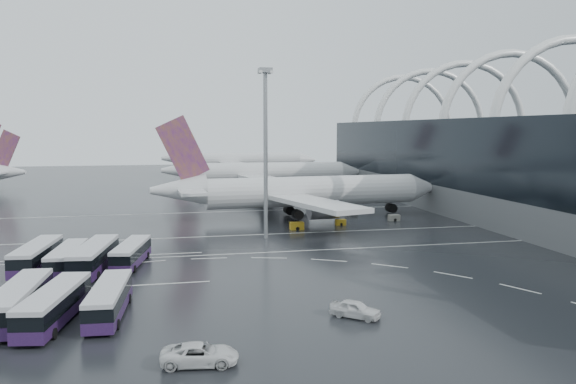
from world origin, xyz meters
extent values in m
plane|color=black|center=(0.00, 0.00, 0.00)|extent=(420.00, 420.00, 0.00)
cube|color=#515355|center=(62.00, 20.00, 3.00)|extent=(42.00, 160.00, 6.00)
cube|color=black|center=(62.00, 20.00, 13.00)|extent=(42.00, 160.00, 14.00)
torus|color=white|center=(58.00, 9.00, 18.00)|extent=(33.80, 1.80, 33.80)
torus|color=white|center=(58.00, 28.00, 18.00)|extent=(33.80, 1.80, 33.80)
torus|color=white|center=(58.00, 47.00, 18.00)|extent=(33.80, 1.80, 33.80)
torus|color=white|center=(58.00, 66.00, 18.00)|extent=(33.80, 1.80, 33.80)
torus|color=white|center=(58.00, 85.00, 18.00)|extent=(33.80, 1.80, 33.80)
cube|color=silver|center=(0.00, -2.00, 0.01)|extent=(120.00, 0.25, 0.01)
cube|color=silver|center=(0.00, 12.00, 0.01)|extent=(120.00, 0.25, 0.01)
cube|color=silver|center=(0.00, 40.00, 0.01)|extent=(120.00, 0.25, 0.01)
cube|color=silver|center=(-24.00, -16.00, 0.01)|extent=(28.00, 0.25, 0.01)
cube|color=silver|center=(-24.00, 0.00, 0.01)|extent=(28.00, 0.25, 0.01)
cylinder|color=silver|center=(14.27, 28.92, 5.34)|extent=(44.01, 9.09, 6.07)
cone|color=silver|center=(39.19, 30.65, 5.34)|extent=(6.68, 6.49, 6.07)
cone|color=silver|center=(-12.74, 27.04, 6.38)|extent=(10.86, 6.78, 6.07)
cube|color=#531B74|center=(-11.70, 27.11, 14.12)|extent=(10.10, 1.33, 12.86)
cube|color=silver|center=(-10.65, 27.18, 6.38)|extent=(6.00, 19.11, 0.52)
cube|color=silver|center=(11.00, 15.58, 4.71)|extent=(14.24, 27.16, 0.84)
cube|color=silver|center=(9.19, 41.67, 4.71)|extent=(10.90, 26.92, 0.84)
cylinder|color=gray|center=(13.88, 19.45, 2.82)|extent=(5.99, 3.95, 3.56)
cylinder|color=gray|center=(12.57, 38.24, 2.82)|extent=(5.99, 3.95, 3.56)
cube|color=black|center=(10.10, 28.63, 1.15)|extent=(12.99, 7.55, 2.30)
cylinder|color=silver|center=(14.80, 79.11, 5.28)|extent=(41.94, 7.57, 6.01)
cone|color=silver|center=(38.77, 78.21, 5.28)|extent=(6.43, 6.23, 6.01)
cone|color=silver|center=(-11.23, 80.09, 6.32)|extent=(10.57, 6.39, 6.01)
cube|color=#531B74|center=(-10.19, 80.05, 13.98)|extent=(9.99, 1.00, 12.73)
cube|color=silver|center=(-9.16, 80.01, 6.32)|extent=(5.36, 18.80, 0.52)
cube|color=silver|center=(10.18, 66.33, 4.66)|extent=(11.57, 26.74, 0.83)
cube|color=silver|center=(11.15, 92.20, 4.66)|extent=(13.36, 26.87, 0.83)
cylinder|color=gray|center=(13.42, 69.84, 2.80)|extent=(5.82, 3.73, 3.52)
cylinder|color=gray|center=(14.12, 88.46, 2.80)|extent=(5.82, 3.73, 3.52)
cube|color=black|center=(10.67, 79.27, 1.14)|extent=(12.66, 7.09, 2.28)
cylinder|color=silver|center=(15.40, 138.87, 5.62)|extent=(43.10, 8.77, 6.39)
cone|color=silver|center=(40.07, 137.49, 5.62)|extent=(6.95, 6.75, 6.39)
cone|color=silver|center=(-11.46, 140.38, 6.72)|extent=(11.35, 6.99, 6.39)
cube|color=#531B74|center=(-10.36, 140.32, 14.86)|extent=(10.63, 1.25, 13.54)
cube|color=silver|center=(-9.26, 140.25, 6.72)|extent=(6.06, 20.07, 0.55)
cube|color=silver|center=(10.24, 125.38, 4.95)|extent=(11.82, 28.38, 0.88)
cube|color=silver|center=(11.78, 152.86, 4.95)|extent=(14.66, 28.58, 0.88)
cylinder|color=gray|center=(13.75, 129.04, 2.97)|extent=(6.26, 4.08, 3.74)
cylinder|color=gray|center=(14.86, 148.83, 2.97)|extent=(6.26, 4.08, 3.74)
cube|color=black|center=(11.01, 139.12, 1.21)|extent=(13.59, 7.78, 2.42)
cone|color=silver|center=(-59.34, 94.05, 5.54)|extent=(9.95, 6.99, 5.26)
cube|color=#531B74|center=(-60.23, 94.24, 12.25)|extent=(8.67, 2.30, 11.16)
cube|color=silver|center=(-61.12, 94.42, 5.54)|extent=(7.29, 16.83, 0.45)
cube|color=#26133B|center=(-31.17, -5.68, 0.92)|extent=(4.18, 13.54, 1.13)
cube|color=black|center=(-31.17, -5.68, 2.15)|extent=(4.21, 13.28, 1.33)
cube|color=#BABABE|center=(-31.17, -5.68, 3.05)|extent=(4.18, 13.54, 0.46)
cylinder|color=black|center=(-30.14, -10.06, 0.51)|extent=(0.45, 1.05, 1.02)
cylinder|color=black|center=(-32.98, -9.79, 0.51)|extent=(0.45, 1.05, 1.02)
cylinder|color=black|center=(-29.36, -1.57, 0.51)|extent=(0.45, 1.05, 1.02)
cylinder|color=black|center=(-32.20, -1.30, 0.51)|extent=(0.45, 1.05, 1.02)
cube|color=#26133B|center=(-27.25, -7.21, 0.84)|extent=(3.62, 12.33, 1.03)
cube|color=black|center=(-27.25, -7.21, 1.96)|extent=(3.65, 12.09, 1.22)
cube|color=#BABABE|center=(-27.25, -7.21, 2.78)|extent=(3.62, 12.33, 0.42)
cylinder|color=black|center=(-26.25, -11.19, 0.47)|extent=(0.40, 0.96, 0.94)
cylinder|color=black|center=(-28.84, -10.99, 0.47)|extent=(0.40, 0.96, 0.94)
cylinder|color=black|center=(-25.66, -3.42, 0.47)|extent=(0.40, 0.96, 0.94)
cylinder|color=black|center=(-28.26, -3.23, 0.47)|extent=(0.40, 0.96, 0.94)
cube|color=#26133B|center=(-23.87, -8.09, 0.96)|extent=(4.92, 14.17, 1.17)
cube|color=black|center=(-23.87, -8.09, 2.24)|extent=(4.94, 13.90, 1.39)
cube|color=#BABABE|center=(-23.87, -8.09, 3.18)|extent=(4.92, 14.17, 0.48)
cylinder|color=black|center=(-22.99, -12.69, 0.53)|extent=(0.51, 1.11, 1.07)
cylinder|color=black|center=(-25.94, -12.29, 0.53)|extent=(0.51, 1.11, 1.07)
cylinder|color=black|center=(-21.81, -3.88, 0.53)|extent=(0.51, 1.11, 1.07)
cylinder|color=black|center=(-24.76, -3.49, 0.53)|extent=(0.51, 1.11, 1.07)
cube|color=#26133B|center=(-19.51, -5.93, 0.83)|extent=(4.78, 12.31, 1.02)
cube|color=black|center=(-19.51, -5.93, 1.94)|extent=(4.79, 12.08, 1.20)
cube|color=#BABABE|center=(-19.51, -5.93, 2.75)|extent=(4.78, 12.31, 0.42)
cylinder|color=black|center=(-18.93, -9.94, 0.46)|extent=(0.48, 0.97, 0.92)
cylinder|color=black|center=(-21.46, -9.48, 0.46)|extent=(0.48, 0.97, 0.92)
cylinder|color=black|center=(-17.56, -2.37, 0.46)|extent=(0.48, 0.97, 0.92)
cylinder|color=black|center=(-20.10, -1.91, 0.46)|extent=(0.48, 0.97, 0.92)
cube|color=#26133B|center=(-28.51, -25.74, 0.92)|extent=(3.68, 13.43, 1.12)
cube|color=black|center=(-28.51, -25.74, 2.15)|extent=(3.73, 13.17, 1.33)
cube|color=#BABABE|center=(-28.51, -25.74, 3.04)|extent=(3.68, 13.43, 0.46)
cylinder|color=black|center=(-27.32, -30.06, 0.51)|extent=(0.41, 1.04, 1.02)
cylinder|color=black|center=(-26.86, -21.57, 0.51)|extent=(0.41, 1.04, 1.02)
cylinder|color=black|center=(-29.70, -21.41, 0.51)|extent=(0.41, 1.04, 1.02)
cube|color=#26133B|center=(-25.06, -27.44, 0.89)|extent=(4.96, 13.22, 1.09)
cube|color=black|center=(-25.06, -27.44, 2.09)|extent=(4.97, 12.98, 1.29)
cube|color=#BABABE|center=(-25.06, -27.44, 2.96)|extent=(4.96, 13.22, 0.45)
cylinder|color=black|center=(-24.37, -31.74, 0.50)|extent=(0.51, 1.04, 0.99)
cylinder|color=black|center=(-27.10, -31.29, 0.50)|extent=(0.51, 1.04, 0.99)
cylinder|color=black|center=(-23.02, -23.58, 0.50)|extent=(0.51, 1.04, 0.99)
cylinder|color=black|center=(-25.75, -23.13, 0.50)|extent=(0.51, 1.04, 0.99)
cube|color=#26133B|center=(-20.31, -26.44, 0.85)|extent=(3.56, 12.48, 1.04)
cube|color=black|center=(-20.31, -26.44, 1.99)|extent=(3.60, 12.24, 1.23)
cube|color=#BABABE|center=(-20.31, -26.44, 2.82)|extent=(3.56, 12.48, 0.43)
cylinder|color=black|center=(-19.26, -30.46, 0.47)|extent=(0.39, 0.97, 0.95)
cylinder|color=black|center=(-21.89, -30.28, 0.47)|extent=(0.39, 0.97, 0.95)
cylinder|color=black|center=(-18.73, -22.59, 0.47)|extent=(0.39, 0.97, 0.95)
cylinder|color=black|center=(-21.37, -22.41, 0.47)|extent=(0.39, 0.97, 0.95)
imported|color=silver|center=(-12.45, -39.60, 0.82)|extent=(6.22, 3.48, 1.64)
imported|color=silver|center=(2.66, -31.79, 0.83)|extent=(5.00, 4.59, 1.66)
cylinder|color=gray|center=(1.04, 8.72, 13.46)|extent=(0.67, 0.67, 26.91)
cube|color=gray|center=(1.04, 8.72, 27.20)|extent=(2.11, 2.11, 0.77)
cube|color=white|center=(1.04, 8.72, 26.91)|extent=(1.92, 1.92, 0.38)
cube|color=#A98016|center=(16.90, 18.34, 0.52)|extent=(1.92, 1.14, 1.05)
cube|color=slate|center=(23.59, 31.96, 0.65)|extent=(2.39, 1.41, 1.30)
cube|color=#A98016|center=(7.80, 15.37, 0.66)|extent=(2.43, 1.44, 1.33)
cube|color=slate|center=(28.66, 20.89, 0.59)|extent=(2.16, 1.28, 1.18)
cube|color=#A98016|center=(18.91, 34.88, 0.56)|extent=(2.05, 1.21, 1.12)
camera|label=1|loc=(-14.46, -81.11, 17.85)|focal=35.00mm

